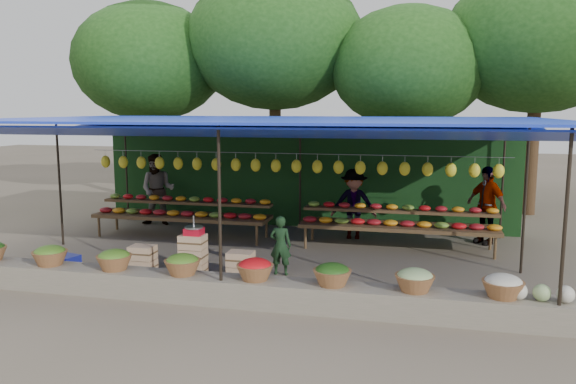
% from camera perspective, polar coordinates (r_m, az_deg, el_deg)
% --- Properties ---
extents(ground, '(60.00, 60.00, 0.00)m').
position_cam_1_polar(ground, '(11.55, -1.82, -6.65)').
color(ground, brown).
rests_on(ground, ground).
extents(stone_curb, '(10.60, 0.55, 0.40)m').
position_cam_1_polar(stone_curb, '(8.98, -6.46, -9.85)').
color(stone_curb, '#6B6755').
rests_on(stone_curb, ground).
extents(stall_canopy, '(10.80, 6.60, 2.82)m').
position_cam_1_polar(stall_canopy, '(11.22, -1.79, 6.73)').
color(stall_canopy, black).
rests_on(stall_canopy, ground).
extents(produce_baskets, '(8.98, 0.58, 0.34)m').
position_cam_1_polar(produce_baskets, '(8.90, -7.11, -7.56)').
color(produce_baskets, brown).
rests_on(produce_baskets, stone_curb).
extents(netting_backdrop, '(10.60, 0.06, 2.50)m').
position_cam_1_polar(netting_backdrop, '(14.32, 1.44, 1.40)').
color(netting_backdrop, '#1A4317').
rests_on(netting_backdrop, ground).
extents(tree_row, '(16.51, 5.50, 7.12)m').
position_cam_1_polar(tree_row, '(17.10, 5.27, 14.12)').
color(tree_row, '#352113').
rests_on(tree_row, ground).
extents(fruit_table_left, '(4.21, 0.95, 0.93)m').
position_cam_1_polar(fruit_table_left, '(13.48, -10.60, -1.95)').
color(fruit_table_left, '#4E331F').
rests_on(fruit_table_left, ground).
extents(fruit_table_right, '(4.21, 0.95, 0.93)m').
position_cam_1_polar(fruit_table_right, '(12.35, 11.16, -2.92)').
color(fruit_table_right, '#4E331F').
rests_on(fruit_table_right, ground).
extents(crate_counter, '(2.35, 0.34, 0.77)m').
position_cam_1_polar(crate_counter, '(10.36, -9.75, -6.77)').
color(crate_counter, tan).
rests_on(crate_counter, ground).
extents(weighing_scale, '(0.33, 0.33, 0.35)m').
position_cam_1_polar(weighing_scale, '(10.21, -9.54, -3.86)').
color(weighing_scale, red).
rests_on(weighing_scale, crate_counter).
extents(vendor_seated, '(0.40, 0.26, 1.09)m').
position_cam_1_polar(vendor_seated, '(10.26, -0.76, -5.44)').
color(vendor_seated, '#17341A').
rests_on(vendor_seated, ground).
extents(customer_left, '(0.99, 0.82, 1.86)m').
position_cam_1_polar(customer_left, '(14.92, -13.08, 0.22)').
color(customer_left, slate).
rests_on(customer_left, ground).
extents(customer_mid, '(1.10, 0.68, 1.63)m').
position_cam_1_polar(customer_mid, '(13.12, 6.69, -1.21)').
color(customer_mid, slate).
rests_on(customer_mid, ground).
extents(customer_right, '(1.02, 1.03, 1.75)m').
position_cam_1_polar(customer_right, '(13.30, 19.48, -1.26)').
color(customer_right, slate).
rests_on(customer_right, ground).
extents(blue_crate_back, '(0.56, 0.47, 0.29)m').
position_cam_1_polar(blue_crate_back, '(11.40, -21.68, -6.70)').
color(blue_crate_back, navy).
rests_on(blue_crate_back, ground).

